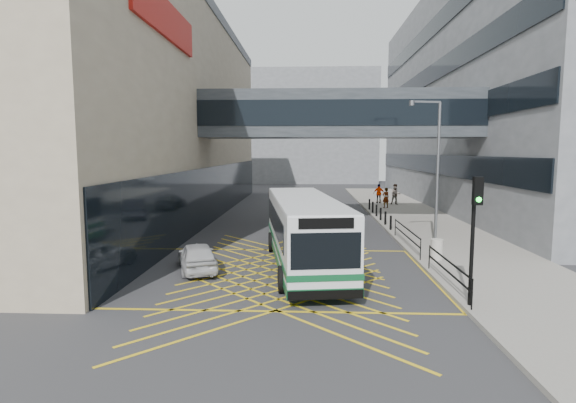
# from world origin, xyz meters

# --- Properties ---
(ground) EXTENTS (120.00, 120.00, 0.00)m
(ground) POSITION_xyz_m (0.00, 0.00, 0.00)
(ground) COLOR #333335
(building_whsmith) EXTENTS (24.17, 42.00, 16.00)m
(building_whsmith) POSITION_xyz_m (-17.98, 16.00, 8.00)
(building_whsmith) COLOR tan
(building_whsmith) RESTS_ON ground
(building_right) EXTENTS (24.09, 44.00, 20.00)m
(building_right) POSITION_xyz_m (23.98, 24.00, 10.00)
(building_right) COLOR slate
(building_right) RESTS_ON ground
(building_far) EXTENTS (28.00, 16.00, 18.00)m
(building_far) POSITION_xyz_m (-2.00, 60.00, 9.00)
(building_far) COLOR slate
(building_far) RESTS_ON ground
(skybridge) EXTENTS (20.00, 4.10, 3.00)m
(skybridge) POSITION_xyz_m (3.00, 12.00, 7.50)
(skybridge) COLOR #34393E
(skybridge) RESTS_ON ground
(pavement) EXTENTS (6.00, 54.00, 0.16)m
(pavement) POSITION_xyz_m (9.00, 15.00, 0.08)
(pavement) COLOR gray
(pavement) RESTS_ON ground
(box_junction) EXTENTS (12.00, 9.00, 0.01)m
(box_junction) POSITION_xyz_m (0.00, 0.00, 0.00)
(box_junction) COLOR gold
(box_junction) RESTS_ON ground
(bus) EXTENTS (4.03, 11.26, 3.09)m
(bus) POSITION_xyz_m (0.81, 1.28, 1.65)
(bus) COLOR silver
(bus) RESTS_ON ground
(car_white) EXTENTS (2.88, 4.30, 1.27)m
(car_white) POSITION_xyz_m (-3.73, 0.31, 0.63)
(car_white) COLOR #B9B9BB
(car_white) RESTS_ON ground
(car_dark) EXTENTS (3.42, 5.15, 1.50)m
(car_dark) POSITION_xyz_m (0.47, 15.14, 0.75)
(car_dark) COLOR black
(car_dark) RESTS_ON ground
(car_silver) EXTENTS (1.89, 4.39, 1.36)m
(car_silver) POSITION_xyz_m (-0.43, 21.24, 0.68)
(car_silver) COLOR gray
(car_silver) RESTS_ON ground
(traffic_light) EXTENTS (0.30, 0.48, 4.16)m
(traffic_light) POSITION_xyz_m (6.26, -4.14, 2.87)
(traffic_light) COLOR black
(traffic_light) RESTS_ON pavement
(street_lamp) EXTENTS (1.68, 0.54, 7.40)m
(street_lamp) POSITION_xyz_m (7.30, 4.36, 4.38)
(street_lamp) COLOR slate
(street_lamp) RESTS_ON pavement
(litter_bin) EXTENTS (0.55, 0.55, 0.95)m
(litter_bin) POSITION_xyz_m (6.92, 2.12, 0.63)
(litter_bin) COLOR #ADA89E
(litter_bin) RESTS_ON pavement
(kerb_railings) EXTENTS (0.05, 12.54, 1.00)m
(kerb_railings) POSITION_xyz_m (6.15, 1.78, 0.88)
(kerb_railings) COLOR black
(kerb_railings) RESTS_ON pavement
(bollards) EXTENTS (0.14, 10.14, 0.90)m
(bollards) POSITION_xyz_m (6.25, 15.00, 0.61)
(bollards) COLOR black
(bollards) RESTS_ON pavement
(pedestrian_a) EXTENTS (0.84, 0.72, 1.76)m
(pedestrian_a) POSITION_xyz_m (7.84, 21.23, 1.04)
(pedestrian_a) COLOR gray
(pedestrian_a) RESTS_ON pavement
(pedestrian_b) EXTENTS (0.97, 0.62, 1.90)m
(pedestrian_b) POSITION_xyz_m (9.17, 23.74, 1.11)
(pedestrian_b) COLOR gray
(pedestrian_b) RESTS_ON pavement
(pedestrian_c) EXTENTS (1.12, 0.60, 1.84)m
(pedestrian_c) POSITION_xyz_m (7.79, 24.78, 1.08)
(pedestrian_c) COLOR gray
(pedestrian_c) RESTS_ON pavement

